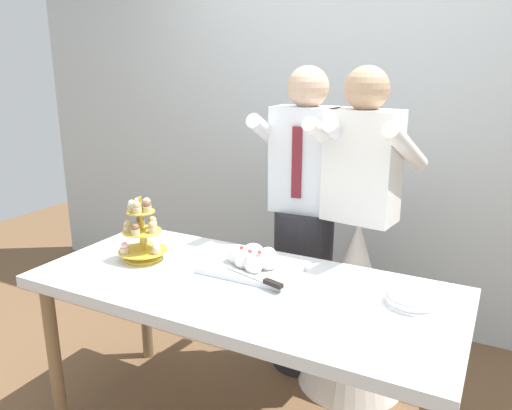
% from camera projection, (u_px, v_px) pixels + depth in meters
% --- Properties ---
extents(rear_wall, '(5.20, 0.10, 2.90)m').
position_uv_depth(rear_wall, '(351.00, 100.00, 3.10)').
color(rear_wall, silver).
rests_on(rear_wall, ground_plane).
extents(dessert_table, '(1.80, 0.80, 0.78)m').
position_uv_depth(dessert_table, '(242.00, 298.00, 2.09)').
color(dessert_table, silver).
rests_on(dessert_table, ground_plane).
extents(cupcake_stand, '(0.23, 0.23, 0.31)m').
position_uv_depth(cupcake_stand, '(142.00, 233.00, 2.28)').
color(cupcake_stand, gold).
rests_on(cupcake_stand, dessert_table).
extents(main_cake_tray, '(0.43, 0.34, 0.12)m').
position_uv_depth(main_cake_tray, '(253.00, 261.00, 2.18)').
color(main_cake_tray, silver).
rests_on(main_cake_tray, dessert_table).
extents(plate_stack, '(0.21, 0.21, 0.04)m').
position_uv_depth(plate_stack, '(413.00, 299.00, 1.87)').
color(plate_stack, white).
rests_on(plate_stack, dessert_table).
extents(person_groom, '(0.48, 0.51, 1.66)m').
position_uv_depth(person_groom, '(304.00, 241.00, 2.65)').
color(person_groom, '#232328').
rests_on(person_groom, ground_plane).
extents(person_bride, '(0.56, 0.56, 1.66)m').
position_uv_depth(person_bride, '(355.00, 282.00, 2.52)').
color(person_bride, white).
rests_on(person_bride, ground_plane).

